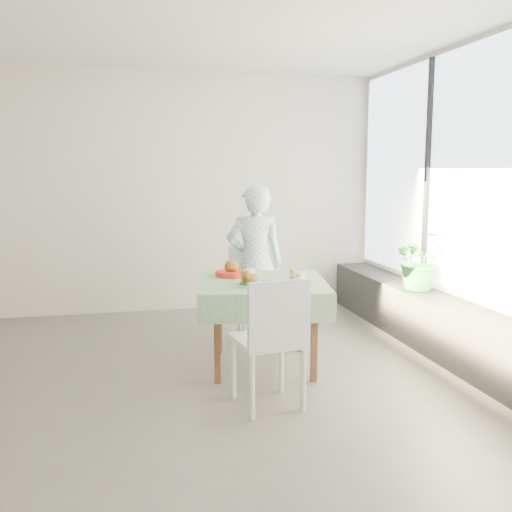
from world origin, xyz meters
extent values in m
plane|color=#575552|center=(0.00, 0.00, 0.00)|extent=(6.00, 6.00, 0.00)
plane|color=white|center=(0.00, 0.00, 2.80)|extent=(6.00, 6.00, 0.00)
cube|color=silver|center=(0.00, 2.50, 1.40)|extent=(6.00, 0.02, 2.80)
cube|color=silver|center=(0.00, -2.50, 1.40)|extent=(6.00, 0.02, 2.80)
cube|color=silver|center=(3.00, 0.00, 1.40)|extent=(0.02, 5.00, 2.80)
cube|color=#D1E0F9|center=(2.97, 0.00, 1.65)|extent=(0.01, 4.80, 2.18)
cube|color=black|center=(2.80, 0.00, 0.25)|extent=(0.40, 4.80, 0.50)
cube|color=brown|center=(1.12, 0.28, 0.71)|extent=(1.05, 1.05, 0.04)
cube|color=silver|center=(1.12, 0.28, 0.74)|extent=(1.21, 1.21, 0.01)
cube|color=white|center=(1.23, 1.13, 0.45)|extent=(0.43, 0.43, 0.04)
cube|color=white|center=(1.23, 1.32, 0.69)|extent=(0.42, 0.05, 0.42)
cube|color=white|center=(0.96, -0.53, 0.47)|extent=(0.50, 0.50, 0.04)
cube|color=white|center=(0.99, -0.73, 0.72)|extent=(0.44, 0.11, 0.44)
imported|color=#90C7E7|center=(1.24, 1.08, 0.77)|extent=(0.61, 0.45, 1.53)
cylinder|color=white|center=(1.00, 0.08, 0.75)|extent=(0.29, 0.29, 0.02)
cylinder|color=#155415|center=(0.96, 0.08, 0.76)|extent=(0.16, 0.16, 0.02)
ellipsoid|color=#976424|center=(0.96, 0.08, 0.81)|extent=(0.13, 0.12, 0.10)
ellipsoid|color=white|center=(0.96, 0.08, 0.86)|extent=(0.10, 0.09, 0.07)
cylinder|color=#9D120F|center=(1.09, 0.07, 0.77)|extent=(0.05, 0.05, 0.03)
cylinder|color=white|center=(1.39, 0.24, 0.81)|extent=(0.09, 0.09, 0.13)
cylinder|color=orange|center=(1.39, 0.24, 0.79)|extent=(0.08, 0.08, 0.10)
cylinder|color=white|center=(1.39, 0.24, 0.88)|extent=(0.10, 0.10, 0.01)
cylinder|color=yellow|center=(1.39, 0.24, 0.92)|extent=(0.01, 0.03, 0.18)
cylinder|color=white|center=(1.37, 0.06, 0.80)|extent=(0.08, 0.08, 0.12)
cylinder|color=white|center=(1.37, 0.06, 0.79)|extent=(0.08, 0.08, 0.09)
cylinder|color=white|center=(1.37, 0.06, 0.87)|extent=(0.09, 0.09, 0.01)
cylinder|color=yellow|center=(1.38, 0.06, 0.91)|extent=(0.01, 0.03, 0.17)
cylinder|color=red|center=(0.91, 0.55, 0.76)|extent=(0.29, 0.29, 0.05)
cylinder|color=white|center=(0.91, 0.55, 0.78)|extent=(0.24, 0.24, 0.02)
ellipsoid|color=#976424|center=(0.91, 0.55, 0.82)|extent=(0.13, 0.12, 0.11)
imported|color=#2B8133|center=(2.81, 0.71, 0.79)|extent=(0.54, 0.47, 0.59)
camera|label=1|loc=(0.02, -4.28, 1.65)|focal=40.00mm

